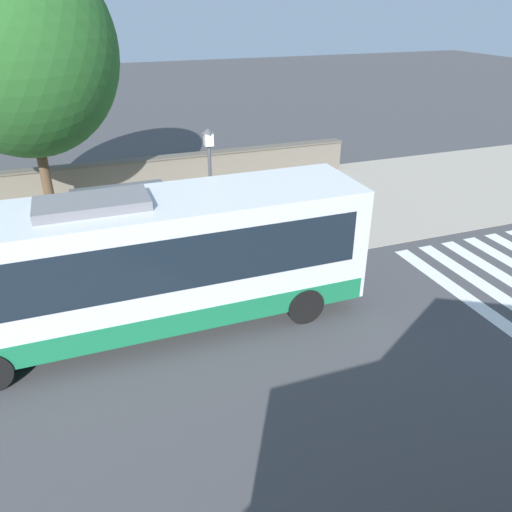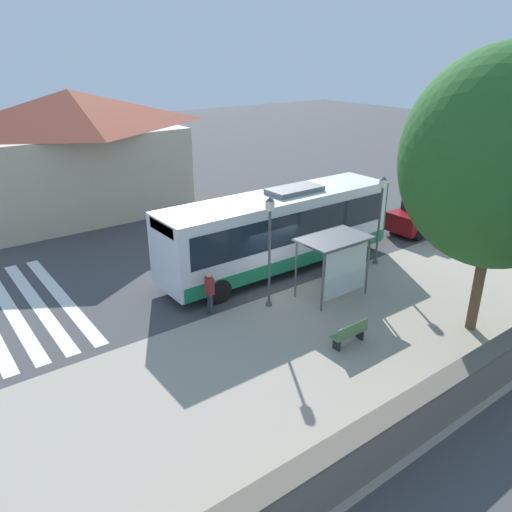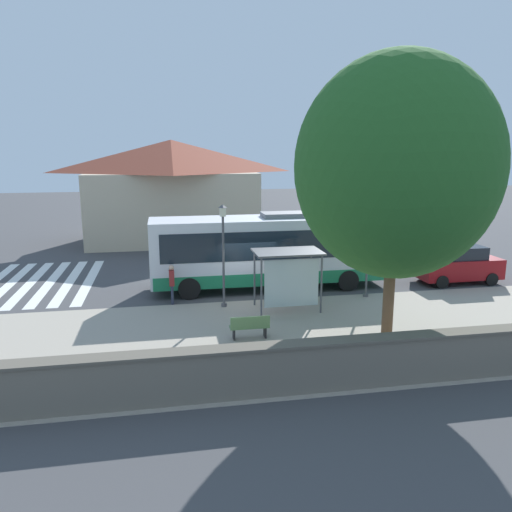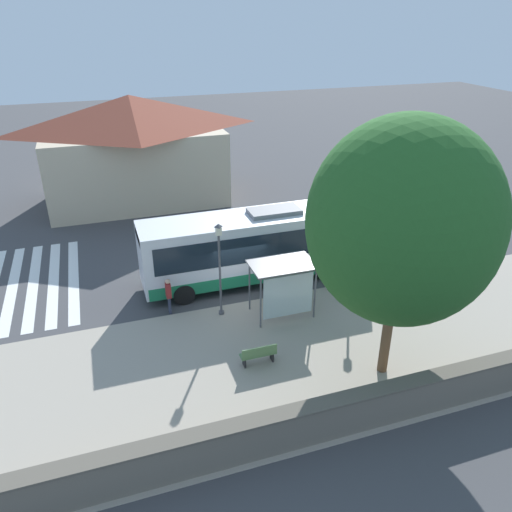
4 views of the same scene
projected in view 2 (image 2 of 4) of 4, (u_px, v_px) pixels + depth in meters
ground_plane at (284, 291)px, 20.63m from camera, size 120.00×120.00×0.00m
sidewalk_plaza at (367, 337)px, 17.31m from camera, size 9.00×44.00×0.02m
stone_wall at (478, 377)px, 14.04m from camera, size 0.60×20.00×1.45m
background_building at (76, 152)px, 28.96m from camera, size 7.36×12.24×7.21m
bus at (279, 229)px, 22.05m from camera, size 2.67×11.32×3.65m
bus_shelter at (336, 249)px, 19.35m from camera, size 1.81×2.78×2.51m
pedestrian at (210, 289)px, 18.47m from camera, size 0.34×0.23×1.74m
bench at (350, 333)px, 16.69m from camera, size 0.40×1.40×0.88m
street_lamp_near at (270, 244)px, 18.44m from camera, size 0.28×0.28×4.38m
street_lamp_far at (380, 213)px, 22.30m from camera, size 0.28×0.28×4.14m
shade_tree at (502, 160)px, 15.57m from camera, size 6.33×6.33×9.55m
parked_car_behind_bus at (423, 215)px, 27.08m from camera, size 1.91×4.10×1.88m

